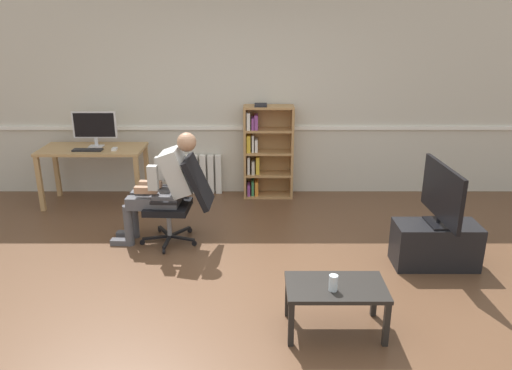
{
  "coord_description": "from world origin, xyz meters",
  "views": [
    {
      "loc": [
        0.13,
        -3.97,
        2.37
      ],
      "look_at": [
        0.15,
        0.85,
        0.7
      ],
      "focal_mm": 34.53,
      "sensor_mm": 36.0,
      "label": 1
    }
  ],
  "objects_px": {
    "person_seated": "(161,186)",
    "coffee_table": "(334,292)",
    "computer_mouse": "(112,149)",
    "office_chair": "(180,197)",
    "tv_stand": "(433,244)",
    "tv_screen": "(440,194)",
    "computer_desk": "(91,156)",
    "keyboard": "(85,150)",
    "bookshelf": "(262,152)",
    "drinking_glass": "(331,283)",
    "radiator": "(193,174)",
    "imac_monitor": "(92,126)"
  },
  "relations": [
    {
      "from": "coffee_table",
      "to": "bookshelf",
      "type": "bearing_deg",
      "value": 99.25
    },
    {
      "from": "office_chair",
      "to": "tv_stand",
      "type": "distance_m",
      "value": 2.64
    },
    {
      "from": "imac_monitor",
      "to": "keyboard",
      "type": "distance_m",
      "value": 0.34
    },
    {
      "from": "bookshelf",
      "to": "tv_screen",
      "type": "bearing_deg",
      "value": -50.54
    },
    {
      "from": "computer_desk",
      "to": "office_chair",
      "type": "bearing_deg",
      "value": -42.41
    },
    {
      "from": "office_chair",
      "to": "drinking_glass",
      "type": "xyz_separation_m",
      "value": [
        1.38,
        -1.67,
        -0.06
      ]
    },
    {
      "from": "computer_mouse",
      "to": "office_chair",
      "type": "relative_size",
      "value": 0.1
    },
    {
      "from": "radiator",
      "to": "tv_screen",
      "type": "bearing_deg",
      "value": -38.93
    },
    {
      "from": "keyboard",
      "to": "tv_screen",
      "type": "distance_m",
      "value": 4.2
    },
    {
      "from": "computer_desk",
      "to": "radiator",
      "type": "xyz_separation_m",
      "value": [
        1.26,
        0.39,
        -0.37
      ]
    },
    {
      "from": "office_chair",
      "to": "tv_screen",
      "type": "bearing_deg",
      "value": 81.3
    },
    {
      "from": "computer_mouse",
      "to": "radiator",
      "type": "xyz_separation_m",
      "value": [
        0.94,
        0.51,
        -0.5
      ]
    },
    {
      "from": "computer_desk",
      "to": "person_seated",
      "type": "bearing_deg",
      "value": -46.66
    },
    {
      "from": "computer_mouse",
      "to": "tv_stand",
      "type": "bearing_deg",
      "value": -24.26
    },
    {
      "from": "coffee_table",
      "to": "keyboard",
      "type": "bearing_deg",
      "value": 135.88
    },
    {
      "from": "keyboard",
      "to": "radiator",
      "type": "xyz_separation_m",
      "value": [
        1.28,
        0.53,
        -0.49
      ]
    },
    {
      "from": "computer_desk",
      "to": "bookshelf",
      "type": "height_order",
      "value": "bookshelf"
    },
    {
      "from": "radiator",
      "to": "computer_desk",
      "type": "bearing_deg",
      "value": -162.82
    },
    {
      "from": "tv_stand",
      "to": "tv_screen",
      "type": "bearing_deg",
      "value": 2.23
    },
    {
      "from": "computer_desk",
      "to": "tv_stand",
      "type": "relative_size",
      "value": 1.61
    },
    {
      "from": "imac_monitor",
      "to": "tv_stand",
      "type": "height_order",
      "value": "imac_monitor"
    },
    {
      "from": "imac_monitor",
      "to": "tv_stand",
      "type": "xyz_separation_m",
      "value": [
        3.84,
        -1.8,
        -0.8
      ]
    },
    {
      "from": "tv_stand",
      "to": "coffee_table",
      "type": "bearing_deg",
      "value": -137.15
    },
    {
      "from": "computer_mouse",
      "to": "tv_stand",
      "type": "distance_m",
      "value": 3.94
    },
    {
      "from": "tv_stand",
      "to": "computer_desk",
      "type": "bearing_deg",
      "value": 156.03
    },
    {
      "from": "keyboard",
      "to": "tv_stand",
      "type": "height_order",
      "value": "keyboard"
    },
    {
      "from": "office_chair",
      "to": "coffee_table",
      "type": "bearing_deg",
      "value": 44.39
    },
    {
      "from": "radiator",
      "to": "tv_screen",
      "type": "relative_size",
      "value": 0.82
    },
    {
      "from": "coffee_table",
      "to": "office_chair",
      "type": "bearing_deg",
      "value": 131.47
    },
    {
      "from": "bookshelf",
      "to": "coffee_table",
      "type": "relative_size",
      "value": 1.65
    },
    {
      "from": "keyboard",
      "to": "coffee_table",
      "type": "bearing_deg",
      "value": -44.12
    },
    {
      "from": "computer_mouse",
      "to": "office_chair",
      "type": "xyz_separation_m",
      "value": [
        0.99,
        -1.07,
        -0.25
      ]
    },
    {
      "from": "computer_mouse",
      "to": "keyboard",
      "type": "bearing_deg",
      "value": -176.57
    },
    {
      "from": "keyboard",
      "to": "computer_mouse",
      "type": "relative_size",
      "value": 3.65
    },
    {
      "from": "imac_monitor",
      "to": "tv_screen",
      "type": "relative_size",
      "value": 0.64
    },
    {
      "from": "computer_mouse",
      "to": "coffee_table",
      "type": "bearing_deg",
      "value": -48.06
    },
    {
      "from": "tv_screen",
      "to": "drinking_glass",
      "type": "distance_m",
      "value": 1.68
    },
    {
      "from": "bookshelf",
      "to": "drinking_glass",
      "type": "bearing_deg",
      "value": -81.59
    },
    {
      "from": "imac_monitor",
      "to": "bookshelf",
      "type": "height_order",
      "value": "bookshelf"
    },
    {
      "from": "drinking_glass",
      "to": "tv_stand",
      "type": "bearing_deg",
      "value": 43.76
    },
    {
      "from": "imac_monitor",
      "to": "drinking_glass",
      "type": "bearing_deg",
      "value": -47.95
    },
    {
      "from": "person_seated",
      "to": "tv_screen",
      "type": "xyz_separation_m",
      "value": [
        2.76,
        -0.54,
        0.1
      ]
    },
    {
      "from": "computer_mouse",
      "to": "office_chair",
      "type": "bearing_deg",
      "value": -47.37
    },
    {
      "from": "keyboard",
      "to": "tv_screen",
      "type": "xyz_separation_m",
      "value": [
        3.89,
        -1.58,
        -0.01
      ]
    },
    {
      "from": "computer_desk",
      "to": "bookshelf",
      "type": "bearing_deg",
      "value": 7.49
    },
    {
      "from": "person_seated",
      "to": "office_chair",
      "type": "bearing_deg",
      "value": 90.0
    },
    {
      "from": "person_seated",
      "to": "coffee_table",
      "type": "height_order",
      "value": "person_seated"
    },
    {
      "from": "tv_screen",
      "to": "radiator",
      "type": "bearing_deg",
      "value": 48.85
    },
    {
      "from": "bookshelf",
      "to": "drinking_glass",
      "type": "xyz_separation_m",
      "value": [
        0.47,
        -3.16,
        -0.17
      ]
    },
    {
      "from": "computer_desk",
      "to": "person_seated",
      "type": "height_order",
      "value": "person_seated"
    }
  ]
}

